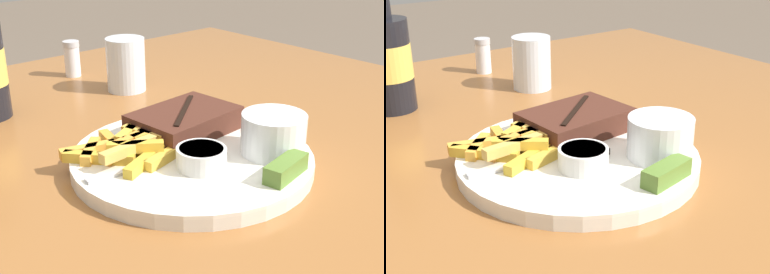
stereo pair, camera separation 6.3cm
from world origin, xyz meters
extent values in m
cube|color=#935B2D|center=(0.00, 0.00, 0.75)|extent=(1.16, 1.15, 0.04)
cylinder|color=#935B2D|center=(0.52, 0.51, 0.36)|extent=(0.06, 0.06, 0.73)
cylinder|color=silver|center=(0.00, 0.00, 0.77)|extent=(0.29, 0.29, 0.01)
cylinder|color=white|center=(0.00, 0.00, 0.78)|extent=(0.29, 0.29, 0.00)
cube|color=#472319|center=(0.03, 0.05, 0.80)|extent=(0.14, 0.10, 0.03)
cube|color=black|center=(0.03, 0.05, 0.82)|extent=(0.09, 0.08, 0.00)
cube|color=gold|center=(-0.03, 0.05, 0.80)|extent=(0.03, 0.06, 0.01)
cube|color=gold|center=(-0.06, 0.05, 0.79)|extent=(0.07, 0.03, 0.01)
cube|color=gold|center=(-0.09, 0.07, 0.79)|extent=(0.05, 0.05, 0.01)
cube|color=gold|center=(-0.04, 0.07, 0.80)|extent=(0.07, 0.04, 0.01)
cube|color=gold|center=(-0.07, 0.03, 0.80)|extent=(0.08, 0.02, 0.01)
cube|color=gold|center=(-0.09, 0.08, 0.79)|extent=(0.07, 0.03, 0.01)
cube|color=gold|center=(-0.06, 0.03, 0.80)|extent=(0.06, 0.05, 0.01)
cube|color=gold|center=(-0.04, 0.03, 0.79)|extent=(0.07, 0.05, 0.01)
cube|color=orange|center=(-0.06, 0.05, 0.80)|extent=(0.05, 0.02, 0.01)
cube|color=gold|center=(-0.05, 0.00, 0.79)|extent=(0.05, 0.02, 0.01)
cube|color=gold|center=(-0.02, 0.04, 0.80)|extent=(0.07, 0.01, 0.01)
cube|color=gold|center=(-0.06, 0.01, 0.79)|extent=(0.08, 0.04, 0.01)
cube|color=gold|center=(-0.06, 0.08, 0.79)|extent=(0.02, 0.05, 0.01)
cube|color=gold|center=(-0.02, 0.05, 0.79)|extent=(0.07, 0.03, 0.01)
cube|color=gold|center=(-0.10, 0.05, 0.79)|extent=(0.06, 0.07, 0.01)
cylinder|color=white|center=(0.07, -0.06, 0.81)|extent=(0.08, 0.08, 0.05)
cylinder|color=beige|center=(0.07, -0.06, 0.83)|extent=(0.07, 0.07, 0.01)
cylinder|color=silver|center=(-0.02, -0.04, 0.80)|extent=(0.06, 0.06, 0.02)
cylinder|color=#B22319|center=(-0.02, -0.04, 0.81)|extent=(0.05, 0.05, 0.01)
cube|color=#567A2D|center=(0.03, -0.11, 0.80)|extent=(0.07, 0.03, 0.02)
cube|color=#B7B7BC|center=(-0.09, 0.01, 0.79)|extent=(0.10, 0.02, 0.00)
cube|color=#B7B7BC|center=(-0.02, 0.00, 0.79)|extent=(0.03, 0.01, 0.00)
cube|color=#B7B7BC|center=(-0.02, 0.00, 0.79)|extent=(0.03, 0.01, 0.00)
cube|color=#B7B7BC|center=(-0.02, 0.01, 0.79)|extent=(0.03, 0.01, 0.00)
cube|color=#B7B7BC|center=(0.01, 0.08, 0.79)|extent=(0.03, 0.11, 0.00)
cube|color=black|center=(0.02, 0.00, 0.79)|extent=(0.02, 0.06, 0.01)
cylinder|color=silver|center=(0.11, 0.29, 0.81)|extent=(0.07, 0.07, 0.09)
cylinder|color=white|center=(0.09, 0.43, 0.79)|extent=(0.03, 0.03, 0.05)
cylinder|color=#B7B7BC|center=(0.09, 0.43, 0.83)|extent=(0.03, 0.03, 0.01)
camera|label=1|loc=(-0.38, -0.43, 1.05)|focal=50.00mm
camera|label=2|loc=(-0.34, -0.47, 1.05)|focal=50.00mm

